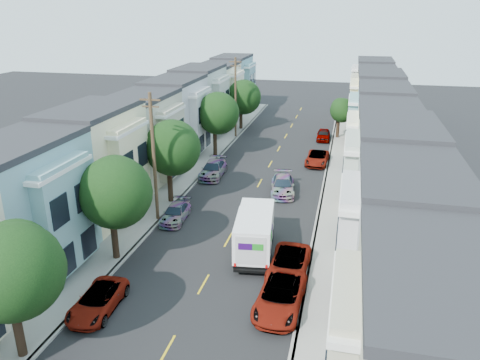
% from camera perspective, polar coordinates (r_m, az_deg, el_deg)
% --- Properties ---
extents(ground, '(160.00, 160.00, 0.00)m').
position_cam_1_polar(ground, '(34.29, -1.44, -7.30)').
color(ground, black).
rests_on(ground, ground).
extents(road_slab, '(12.00, 70.00, 0.02)m').
position_cam_1_polar(road_slab, '(47.77, 3.10, 0.85)').
color(road_slab, black).
rests_on(road_slab, ground).
extents(curb_left, '(0.30, 70.00, 0.15)m').
position_cam_1_polar(curb_left, '(49.10, -3.86, 1.46)').
color(curb_left, gray).
rests_on(curb_left, ground).
extents(curb_right, '(0.30, 70.00, 0.15)m').
position_cam_1_polar(curb_right, '(47.14, 10.35, 0.35)').
color(curb_right, gray).
rests_on(curb_right, ground).
extents(sidewalk_left, '(2.60, 70.00, 0.15)m').
position_cam_1_polar(sidewalk_left, '(49.48, -5.30, 1.57)').
color(sidewalk_left, gray).
rests_on(sidewalk_left, ground).
extents(sidewalk_right, '(2.60, 70.00, 0.15)m').
position_cam_1_polar(sidewalk_right, '(47.11, 11.93, 0.23)').
color(sidewalk_right, gray).
rests_on(sidewalk_right, ground).
extents(centerline, '(0.12, 70.00, 0.01)m').
position_cam_1_polar(centerline, '(47.77, 3.10, 0.84)').
color(centerline, gold).
rests_on(centerline, ground).
extents(townhouse_row_left, '(5.00, 70.00, 8.50)m').
position_cam_1_polar(townhouse_row_left, '(50.80, -9.37, 1.79)').
color(townhouse_row_left, '#F7F4CD').
rests_on(townhouse_row_left, ground).
extents(townhouse_row_right, '(5.00, 70.00, 8.50)m').
position_cam_1_polar(townhouse_row_right, '(47.25, 16.52, -0.22)').
color(townhouse_row_right, '#F7F4CD').
rests_on(townhouse_row_right, ground).
extents(tree_a, '(4.51, 4.51, 7.04)m').
position_cam_1_polar(tree_a, '(23.63, -26.01, -10.02)').
color(tree_a, black).
rests_on(tree_a, ground).
extents(tree_b, '(4.70, 4.70, 7.21)m').
position_cam_1_polar(tree_b, '(30.74, -15.08, -1.48)').
color(tree_b, black).
rests_on(tree_b, ground).
extents(tree_c, '(4.70, 4.70, 7.30)m').
position_cam_1_polar(tree_c, '(39.30, -8.36, 3.90)').
color(tree_c, black).
rests_on(tree_c, ground).
extents(tree_d, '(4.70, 4.70, 7.30)m').
position_cam_1_polar(tree_d, '(52.03, -2.80, 8.11)').
color(tree_d, black).
rests_on(tree_d, ground).
extents(tree_e, '(4.70, 4.70, 6.84)m').
position_cam_1_polar(tree_e, '(64.31, 0.38, 10.06)').
color(tree_e, black).
rests_on(tree_e, ground).
extents(tree_far_r, '(3.10, 3.10, 5.21)m').
position_cam_1_polar(tree_far_r, '(61.19, 12.26, 8.27)').
color(tree_far_r, black).
rests_on(tree_far_r, ground).
extents(utility_pole_near, '(1.60, 0.26, 10.00)m').
position_cam_1_polar(utility_pole_near, '(36.03, -10.45, 2.62)').
color(utility_pole_near, '#42301E').
rests_on(utility_pole_near, ground).
extents(utility_pole_far, '(1.60, 0.26, 10.00)m').
position_cam_1_polar(utility_pole_far, '(60.05, -0.55, 9.99)').
color(utility_pole_far, '#42301E').
rests_on(utility_pole_far, ground).
extents(fedex_truck, '(2.38, 6.18, 2.96)m').
position_cam_1_polar(fedex_truck, '(31.82, 1.81, -6.27)').
color(fedex_truck, white).
rests_on(fedex_truck, ground).
extents(lead_sedan, '(2.75, 5.18, 1.48)m').
position_cam_1_polar(lead_sedan, '(42.48, 5.23, -0.68)').
color(lead_sedan, black).
rests_on(lead_sedan, ground).
extents(parked_left_b, '(2.27, 4.60, 1.25)m').
position_cam_1_polar(parked_left_b, '(27.83, -16.97, -13.94)').
color(parked_left_b, '#101B34').
rests_on(parked_left_b, ground).
extents(parked_left_c, '(2.00, 4.23, 1.24)m').
position_cam_1_polar(parked_left_c, '(37.39, -7.85, -4.00)').
color(parked_left_c, '#B5B7CA').
rests_on(parked_left_c, ground).
extents(parked_left_d, '(2.32, 5.07, 1.49)m').
position_cam_1_polar(parked_left_d, '(46.61, -3.30, 1.30)').
color(parked_left_d, '#3E090F').
rests_on(parked_left_d, ground).
extents(parked_right_a, '(2.67, 5.46, 1.49)m').
position_cam_1_polar(parked_right_a, '(26.91, 4.92, -14.00)').
color(parked_right_a, '#545B64').
rests_on(parked_right_a, ground).
extents(parked_right_b, '(2.52, 5.21, 1.43)m').
position_cam_1_polar(parked_right_b, '(29.98, 5.98, -10.21)').
color(parked_right_b, silver).
rests_on(parked_right_b, ground).
extents(parked_right_c, '(2.42, 4.96, 1.36)m').
position_cam_1_polar(parked_right_c, '(50.93, 9.39, 2.64)').
color(parked_right_c, black).
rests_on(parked_right_c, ground).
extents(parked_right_d, '(1.72, 4.28, 1.38)m').
position_cam_1_polar(parked_right_d, '(60.58, 10.13, 5.44)').
color(parked_right_d, black).
rests_on(parked_right_d, ground).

